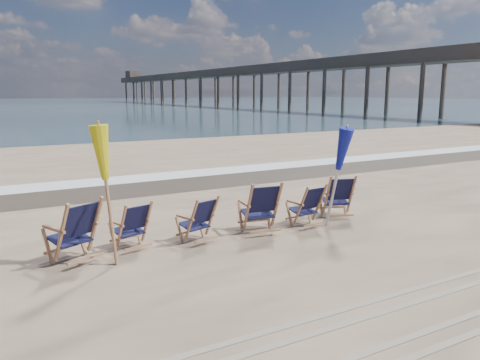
{
  "coord_description": "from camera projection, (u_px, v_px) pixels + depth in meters",
  "views": [
    {
      "loc": [
        -4.82,
        -6.44,
        2.75
      ],
      "look_at": [
        0.0,
        2.2,
        0.9
      ],
      "focal_mm": 35.0,
      "sensor_mm": 36.0,
      "label": 1
    }
  ],
  "objects": [
    {
      "name": "tire_tracks",
      "position": [
        432.0,
        312.0,
        5.94
      ],
      "size": [
        80.0,
        1.3,
        0.01
      ],
      "primitive_type": null,
      "color": "gray",
      "rests_on": "ground"
    },
    {
      "name": "surf_foam",
      "position": [
        150.0,
        177.0,
        15.46
      ],
      "size": [
        200.0,
        1.4,
        0.01
      ],
      "primitive_type": "cube",
      "color": "silver",
      "rests_on": "ground"
    },
    {
      "name": "beach_chair_3",
      "position": [
        277.0,
        207.0,
        9.2
      ],
      "size": [
        0.8,
        0.87,
        1.08
      ],
      "primitive_type": null,
      "rotation": [
        0.0,
        0.0,
        2.99
      ],
      "color": "black",
      "rests_on": "ground"
    },
    {
      "name": "beach_chair_4",
      "position": [
        320.0,
        204.0,
        9.75
      ],
      "size": [
        0.64,
        0.71,
        0.92
      ],
      "primitive_type": null,
      "rotation": [
        0.0,
        0.0,
        3.23
      ],
      "color": "black",
      "rests_on": "ground"
    },
    {
      "name": "beach_chair_0",
      "position": [
        95.0,
        227.0,
        7.77
      ],
      "size": [
        0.96,
        1.01,
        1.1
      ],
      "primitive_type": null,
      "rotation": [
        0.0,
        0.0,
        3.55
      ],
      "color": "black",
      "rests_on": "ground"
    },
    {
      "name": "wet_sand_strip",
      "position": [
        166.0,
        185.0,
        14.18
      ],
      "size": [
        200.0,
        2.6,
        0.0
      ],
      "primitive_type": "cube",
      "color": "#42362A",
      "rests_on": "ground"
    },
    {
      "name": "fishing_pier",
      "position": [
        231.0,
        83.0,
        89.2
      ],
      "size": [
        4.4,
        140.0,
        9.3
      ],
      "primitive_type": null,
      "color": "#4A3F36",
      "rests_on": "ground"
    },
    {
      "name": "beach_chair_2",
      "position": [
        212.0,
        217.0,
        8.77
      ],
      "size": [
        0.73,
        0.78,
        0.9
      ],
      "primitive_type": null,
      "rotation": [
        0.0,
        0.0,
        3.42
      ],
      "color": "black",
      "rests_on": "ground"
    },
    {
      "name": "umbrella_blue",
      "position": [
        336.0,
        152.0,
        9.38
      ],
      "size": [
        0.3,
        0.3,
        2.09
      ],
      "color": "#A5A5AD",
      "rests_on": "ground"
    },
    {
      "name": "umbrella_yellow",
      "position": [
        106.0,
        160.0,
        7.25
      ],
      "size": [
        0.3,
        0.3,
        2.25
      ],
      "color": "#A9724B",
      "rests_on": "ground"
    },
    {
      "name": "beach_chair_5",
      "position": [
        351.0,
        196.0,
        10.32
      ],
      "size": [
        0.85,
        0.9,
        1.0
      ],
      "primitive_type": null,
      "rotation": [
        0.0,
        0.0,
        2.8
      ],
      "color": "black",
      "rests_on": "ground"
    },
    {
      "name": "beach_chair_1",
      "position": [
        147.0,
        223.0,
        8.37
      ],
      "size": [
        0.71,
        0.76,
        0.9
      ],
      "primitive_type": null,
      "rotation": [
        0.0,
        0.0,
        3.38
      ],
      "color": "black",
      "rests_on": "ground"
    }
  ]
}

